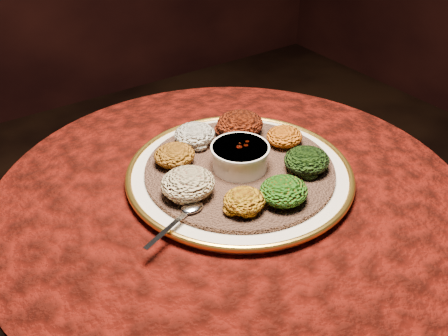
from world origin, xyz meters
TOP-DOWN VIEW (x-y plane):
  - table at (0.00, 0.00)m, footprint 0.96×0.96m
  - platter at (0.04, 0.02)m, footprint 0.59×0.59m
  - injera at (0.04, 0.02)m, footprint 0.51×0.51m
  - stew_bowl at (0.04, 0.02)m, footprint 0.12×0.12m
  - spoon at (-0.13, -0.04)m, footprint 0.14×0.07m
  - portion_ayib at (0.01, 0.15)m, footprint 0.09×0.09m
  - portion_kitfo at (0.12, 0.13)m, footprint 0.11×0.10m
  - portion_tikil at (0.17, 0.04)m, footprint 0.08×0.08m
  - portion_gomen at (0.14, -0.06)m, footprint 0.09×0.09m
  - portion_mixveg at (0.04, -0.11)m, footprint 0.09×0.09m
  - portion_kik at (-0.04, -0.09)m, footprint 0.08×0.07m
  - portion_timatim at (-0.10, 0.00)m, footprint 0.10×0.10m
  - portion_shiro at (-0.07, 0.11)m, footprint 0.09×0.08m

SIDE VIEW (x-z plane):
  - table at x=0.00m, z-range 0.19..0.92m
  - platter at x=0.04m, z-range 0.73..0.76m
  - injera at x=0.04m, z-range 0.75..0.76m
  - spoon at x=-0.13m, z-range 0.76..0.77m
  - portion_kik at x=-0.04m, z-range 0.76..0.80m
  - portion_tikil at x=0.17m, z-range 0.76..0.80m
  - portion_shiro at x=-0.07m, z-range 0.76..0.80m
  - portion_ayib at x=0.01m, z-range 0.76..0.81m
  - portion_mixveg at x=0.04m, z-range 0.76..0.81m
  - portion_gomen at x=0.14m, z-range 0.76..0.81m
  - portion_timatim at x=-0.10m, z-range 0.76..0.81m
  - portion_kitfo at x=0.12m, z-range 0.76..0.81m
  - stew_bowl at x=0.04m, z-range 0.77..0.82m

